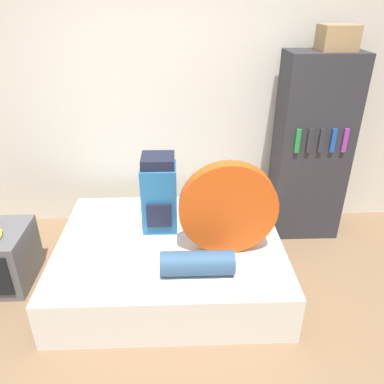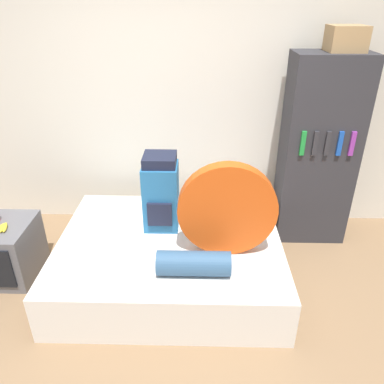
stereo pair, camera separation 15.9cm
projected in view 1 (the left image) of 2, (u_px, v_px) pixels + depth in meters
The scene contains 8 objects.
ground_plane at pixel (180, 345), 2.69m from camera, with size 16.00×16.00×0.00m, color #846647.
wall_back at pixel (177, 102), 3.67m from camera, with size 8.00×0.05×2.60m.
bed at pixel (170, 259), 3.24m from camera, with size 1.87×1.50×0.40m.
backpack at pixel (159, 194), 3.18m from camera, with size 0.29×0.31×0.67m.
tent_bag at pixel (228, 209), 2.85m from camera, with size 0.76×0.11×0.76m.
sleeping_roll at pixel (197, 263), 2.73m from camera, with size 0.54×0.18×0.18m.
bookshelf at pixel (311, 150), 3.61m from camera, with size 0.67×0.42×1.81m.
cardboard_box at pixel (337, 37), 3.15m from camera, with size 0.30×0.27×0.20m.
Camera 1 is at (0.02, -1.87, 2.23)m, focal length 35.00 mm.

